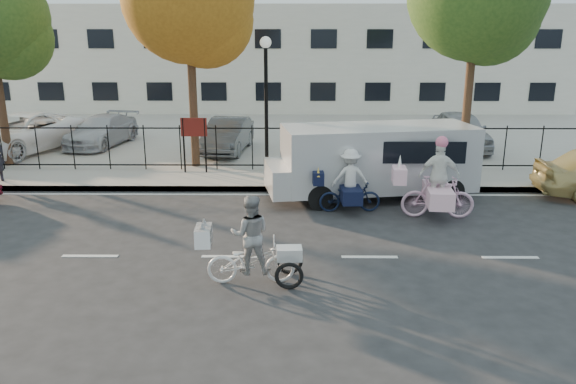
{
  "coord_description": "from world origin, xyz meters",
  "views": [
    {
      "loc": [
        1.35,
        -11.14,
        4.68
      ],
      "look_at": [
        1.24,
        1.2,
        1.1
      ],
      "focal_mm": 35.0,
      "sensor_mm": 36.0,
      "label": 1
    }
  ],
  "objects_px": {
    "zebra_trike": "(251,250)",
    "white_van": "(374,158)",
    "unicorn_bike": "(437,188)",
    "lot_car_a": "(102,131)",
    "lamppost": "(266,81)",
    "bull_bike": "(349,187)",
    "lot_car_b": "(22,133)",
    "lot_car_c": "(228,135)",
    "lot_car_d": "(460,130)"
  },
  "relations": [
    {
      "from": "zebra_trike",
      "to": "white_van",
      "type": "relative_size",
      "value": 0.33
    },
    {
      "from": "unicorn_bike",
      "to": "lot_car_a",
      "type": "relative_size",
      "value": 0.52
    },
    {
      "from": "zebra_trike",
      "to": "lot_car_a",
      "type": "bearing_deg",
      "value": 25.91
    },
    {
      "from": "lamppost",
      "to": "bull_bike",
      "type": "relative_size",
      "value": 2.37
    },
    {
      "from": "lamppost",
      "to": "unicorn_bike",
      "type": "relative_size",
      "value": 2.02
    },
    {
      "from": "bull_bike",
      "to": "lot_car_a",
      "type": "bearing_deg",
      "value": 45.93
    },
    {
      "from": "zebra_trike",
      "to": "unicorn_bike",
      "type": "bearing_deg",
      "value": -51.97
    },
    {
      "from": "lot_car_b",
      "to": "lamppost",
      "type": "bearing_deg",
      "value": 0.51
    },
    {
      "from": "lamppost",
      "to": "lot_car_c",
      "type": "bearing_deg",
      "value": 116.6
    },
    {
      "from": "lot_car_a",
      "to": "lot_car_b",
      "type": "relative_size",
      "value": 0.78
    },
    {
      "from": "lot_car_d",
      "to": "bull_bike",
      "type": "bearing_deg",
      "value": -122.57
    },
    {
      "from": "bull_bike",
      "to": "white_van",
      "type": "distance_m",
      "value": 1.65
    },
    {
      "from": "lot_car_a",
      "to": "lot_car_b",
      "type": "xyz_separation_m",
      "value": [
        -2.58,
        -1.38,
        0.14
      ]
    },
    {
      "from": "lot_car_a",
      "to": "lot_car_d",
      "type": "relative_size",
      "value": 0.97
    },
    {
      "from": "lot_car_a",
      "to": "lot_car_c",
      "type": "relative_size",
      "value": 1.06
    },
    {
      "from": "zebra_trike",
      "to": "lot_car_b",
      "type": "bearing_deg",
      "value": 37.44
    },
    {
      "from": "zebra_trike",
      "to": "lot_car_d",
      "type": "relative_size",
      "value": 0.48
    },
    {
      "from": "lamppost",
      "to": "lot_car_b",
      "type": "xyz_separation_m",
      "value": [
        -9.47,
        3.09,
        -2.23
      ]
    },
    {
      "from": "zebra_trike",
      "to": "bull_bike",
      "type": "height_order",
      "value": "zebra_trike"
    },
    {
      "from": "lamppost",
      "to": "unicorn_bike",
      "type": "height_order",
      "value": "lamppost"
    },
    {
      "from": "zebra_trike",
      "to": "bull_bike",
      "type": "distance_m",
      "value": 4.96
    },
    {
      "from": "lot_car_a",
      "to": "lot_car_d",
      "type": "bearing_deg",
      "value": 8.59
    },
    {
      "from": "lot_car_a",
      "to": "zebra_trike",
      "type": "bearing_deg",
      "value": -50.5
    },
    {
      "from": "bull_bike",
      "to": "lamppost",
      "type": "bearing_deg",
      "value": 29.92
    },
    {
      "from": "unicorn_bike",
      "to": "lot_car_a",
      "type": "xyz_separation_m",
      "value": [
        -11.42,
        8.62,
        -0.04
      ]
    },
    {
      "from": "lamppost",
      "to": "lot_car_d",
      "type": "height_order",
      "value": "lamppost"
    },
    {
      "from": "zebra_trike",
      "to": "unicorn_bike",
      "type": "xyz_separation_m",
      "value": [
        4.46,
        3.9,
        0.12
      ]
    },
    {
      "from": "unicorn_bike",
      "to": "lot_car_c",
      "type": "distance_m",
      "value": 9.67
    },
    {
      "from": "lot_car_c",
      "to": "zebra_trike",
      "type": "bearing_deg",
      "value": -75.14
    },
    {
      "from": "white_van",
      "to": "lot_car_a",
      "type": "relative_size",
      "value": 1.49
    },
    {
      "from": "lamppost",
      "to": "white_van",
      "type": "distance_m",
      "value": 4.39
    },
    {
      "from": "unicorn_bike",
      "to": "white_van",
      "type": "relative_size",
      "value": 0.35
    },
    {
      "from": "zebra_trike",
      "to": "lot_car_c",
      "type": "distance_m",
      "value": 11.47
    },
    {
      "from": "lamppost",
      "to": "zebra_trike",
      "type": "xyz_separation_m",
      "value": [
        0.06,
        -8.06,
        -2.44
      ]
    },
    {
      "from": "lot_car_a",
      "to": "lot_car_b",
      "type": "height_order",
      "value": "lot_car_b"
    },
    {
      "from": "lamppost",
      "to": "lot_car_c",
      "type": "xyz_separation_m",
      "value": [
        -1.65,
        3.29,
        -2.32
      ]
    },
    {
      "from": "unicorn_bike",
      "to": "lot_car_d",
      "type": "distance_m",
      "value": 8.66
    },
    {
      "from": "zebra_trike",
      "to": "bull_bike",
      "type": "relative_size",
      "value": 1.11
    },
    {
      "from": "lamppost",
      "to": "bull_bike",
      "type": "distance_m",
      "value": 4.97
    },
    {
      "from": "bull_bike",
      "to": "lot_car_c",
      "type": "bearing_deg",
      "value": 27.15
    },
    {
      "from": "white_van",
      "to": "lot_car_d",
      "type": "height_order",
      "value": "white_van"
    },
    {
      "from": "unicorn_bike",
      "to": "white_van",
      "type": "xyz_separation_m",
      "value": [
        -1.36,
        1.85,
        0.36
      ]
    },
    {
      "from": "lamppost",
      "to": "unicorn_bike",
      "type": "xyz_separation_m",
      "value": [
        4.53,
        -4.16,
        -2.32
      ]
    },
    {
      "from": "lot_car_b",
      "to": "bull_bike",
      "type": "bearing_deg",
      "value": -11.15
    },
    {
      "from": "unicorn_bike",
      "to": "lot_car_d",
      "type": "relative_size",
      "value": 0.5
    },
    {
      "from": "lot_car_c",
      "to": "lot_car_d",
      "type": "relative_size",
      "value": 0.91
    },
    {
      "from": "white_van",
      "to": "lot_car_d",
      "type": "xyz_separation_m",
      "value": [
        4.26,
        6.31,
        -0.27
      ]
    },
    {
      "from": "zebra_trike",
      "to": "lot_car_b",
      "type": "distance_m",
      "value": 14.67
    },
    {
      "from": "bull_bike",
      "to": "lot_car_b",
      "type": "bearing_deg",
      "value": 57.58
    },
    {
      "from": "white_van",
      "to": "lot_car_c",
      "type": "bearing_deg",
      "value": 120.94
    }
  ]
}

